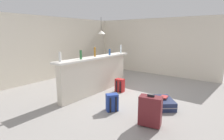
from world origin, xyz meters
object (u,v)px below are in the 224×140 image
object	(u,v)px
book_stack	(164,98)
dining_table	(101,62)
suitcase_upright_maroon	(150,111)
suitcase_flat_navy	(163,103)
bottle_green	(81,55)
dining_chair_near_partition	(111,66)
bottle_white	(60,57)
backpack_red	(120,85)
bottle_blue	(110,52)
pendant_lamp	(101,32)
backpack_blue	(112,103)
bottle_clear	(121,49)
bottle_amber	(95,52)

from	to	relation	value
book_stack	dining_table	bearing A→B (deg)	65.84
suitcase_upright_maroon	suitcase_flat_navy	bearing A→B (deg)	7.75
bottle_green	dining_chair_near_partition	xyz separation A→B (m)	(2.29, 0.71, -0.75)
bottle_white	dining_table	xyz separation A→B (m)	(2.98, 1.21, -0.62)
suitcase_flat_navy	suitcase_upright_maroon	distance (m)	1.09
bottle_green	suitcase_flat_navy	xyz separation A→B (m)	(0.80, -2.09, -1.16)
dining_chair_near_partition	backpack_red	bearing A→B (deg)	-132.51
suitcase_flat_navy	dining_table	bearing A→B (deg)	65.33
bottle_blue	book_stack	xyz separation A→B (m)	(-0.41, -2.06, -0.99)
bottle_white	pendant_lamp	distance (m)	3.35
dining_table	backpack_blue	xyz separation A→B (m)	(-2.49, -2.48, -0.44)
backpack_red	pendant_lamp	bearing A→B (deg)	55.50
suitcase_flat_navy	bottle_clear	bearing A→B (deg)	62.07
suitcase_flat_navy	backpack_red	distance (m)	1.61
dining_chair_near_partition	dining_table	bearing A→B (deg)	83.31
bottle_green	book_stack	bearing A→B (deg)	-68.28
bottle_white	bottle_clear	xyz separation A→B (m)	(2.50, -0.14, 0.02)
suitcase_upright_maroon	book_stack	xyz separation A→B (m)	(1.09, 0.13, -0.08)
pendant_lamp	suitcase_upright_maroon	world-z (taller)	pendant_lamp
bottle_clear	suitcase_upright_maroon	bearing A→B (deg)	-134.47
bottle_clear	dining_table	size ratio (longest dim) A/B	0.27
bottle_blue	suitcase_flat_navy	distance (m)	2.38
bottle_green	bottle_blue	bearing A→B (deg)	-1.86
suitcase_flat_navy	backpack_red	bearing A→B (deg)	77.25
bottle_white	bottle_green	size ratio (longest dim) A/B	0.99
bottle_green	bottle_blue	xyz separation A→B (m)	(1.24, -0.04, -0.02)
book_stack	pendant_lamp	bearing A→B (deg)	65.06
bottle_white	dining_table	size ratio (longest dim) A/B	0.23
bottle_green	book_stack	size ratio (longest dim) A/B	0.99
bottle_clear	suitcase_upright_maroon	world-z (taller)	bottle_clear
bottle_clear	pendant_lamp	distance (m)	1.60
bottle_amber	suitcase_upright_maroon	bearing A→B (deg)	-111.54
bottle_white	suitcase_flat_navy	distance (m)	2.85
suitcase_flat_navy	backpack_blue	world-z (taller)	backpack_blue
suitcase_flat_navy	book_stack	world-z (taller)	book_stack
suitcase_upright_maroon	backpack_blue	size ratio (longest dim) A/B	1.60
suitcase_upright_maroon	bottle_green	bearing A→B (deg)	83.39
bottle_amber	bottle_green	bearing A→B (deg)	-173.18
dining_chair_near_partition	pendant_lamp	size ratio (longest dim) A/B	1.28
bottle_blue	dining_chair_near_partition	size ratio (longest dim) A/B	0.22
suitcase_upright_maroon	book_stack	world-z (taller)	suitcase_upright_maroon
suitcase_flat_navy	suitcase_upright_maroon	size ratio (longest dim) A/B	1.27
bottle_amber	bottle_blue	bearing A→B (deg)	-11.36
bottle_white	backpack_red	distance (m)	2.16
bottle_blue	bottle_green	bearing A→B (deg)	178.14
bottle_clear	dining_table	world-z (taller)	bottle_clear
bottle_clear	dining_chair_near_partition	world-z (taller)	bottle_clear
pendant_lamp	bottle_amber	bearing A→B (deg)	-144.88
dining_table	backpack_red	bearing A→B (deg)	-123.42
bottle_clear	book_stack	distance (m)	2.53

